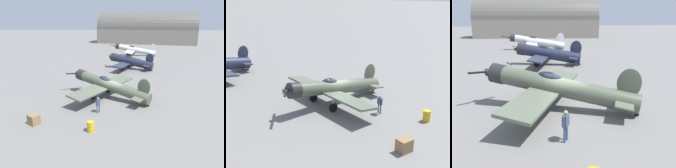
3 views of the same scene
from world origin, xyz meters
The scene contains 8 objects.
ground_plane centered at (0.00, 0.00, 0.00)m, with size 400.00×400.00×0.00m, color slate.
airplane_foreground centered at (0.26, 0.46, 1.58)m, with size 10.52×10.88×3.14m.
airplane_mid_apron centered at (16.91, -2.23, 1.52)m, with size 10.24×8.76×3.33m.
airplane_far_line centered at (33.87, -3.45, 1.58)m, with size 11.69×12.44×3.34m.
ground_crew_mechanic centered at (-4.30, 1.09, 1.00)m, with size 0.52×0.45×1.65m.
equipment_crate centered at (-7.32, 6.55, 0.46)m, with size 1.19×1.23×0.92m.
fuel_drum centered at (-8.27, 1.20, 0.46)m, with size 0.65×0.65×0.92m.
distant_hangar centered at (68.42, -9.46, 4.78)m, with size 20.61×40.93×13.30m.
Camera 1 is at (-24.52, -1.79, 9.00)m, focal length 34.66 mm.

